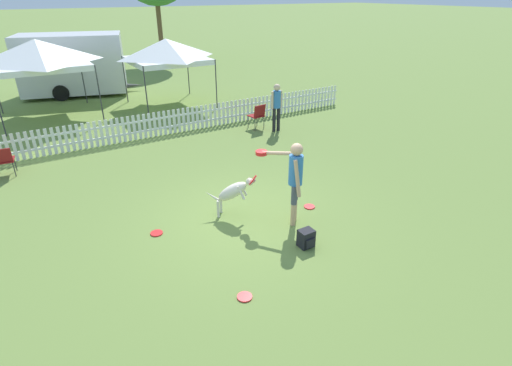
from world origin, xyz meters
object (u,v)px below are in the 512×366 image
leaping_dog (233,191)px  frisbee_midfield (157,233)px  canopy_tent_secondary (167,51)px  equipment_trailer (73,63)px  handler_person (293,174)px  folding_chair_blue_left (258,114)px  frisbee_near_dog (224,198)px  backpack_on_grass (306,238)px  frisbee_far_scatter (245,297)px  canopy_tent_main (38,54)px  frisbee_near_handler (309,207)px  folding_chair_center (3,159)px  spectator_standing (277,103)px

leaping_dog → frisbee_midfield: 1.76m
frisbee_midfield → canopy_tent_secondary: 10.32m
equipment_trailer → leaping_dog: bearing=-71.1°
handler_person → leaping_dog: 1.34m
canopy_tent_secondary → equipment_trailer: 5.16m
frisbee_midfield → equipment_trailer: bearing=86.4°
folding_chair_blue_left → equipment_trailer: 9.88m
handler_person → frisbee_midfield: (-2.56, 1.04, -1.10)m
canopy_tent_secondary → folding_chair_blue_left: bearing=-73.4°
frisbee_near_dog → folding_chair_blue_left: size_ratio=0.28×
backpack_on_grass → canopy_tent_secondary: canopy_tent_secondary is taller
frisbee_far_scatter → canopy_tent_main: size_ratio=0.08×
frisbee_near_handler → handler_person: bearing=-157.6°
frisbee_near_handler → folding_chair_center: bearing=136.3°
frisbee_near_dog → spectator_standing: (3.82, 3.46, 0.96)m
frisbee_midfield → frisbee_far_scatter: 2.58m
folding_chair_center → spectator_standing: (8.08, -0.59, 0.50)m
frisbee_near_dog → frisbee_midfield: (-1.85, -0.64, 0.00)m
frisbee_near_handler → folding_chair_center: (-5.70, 5.44, 0.47)m
folding_chair_blue_left → equipment_trailer: equipment_trailer is taller
frisbee_far_scatter → backpack_on_grass: 1.81m
handler_person → folding_chair_blue_left: 6.31m
frisbee_near_dog → backpack_on_grass: (0.43, -2.54, 0.16)m
backpack_on_grass → frisbee_near_dog: bearing=99.6°
frisbee_far_scatter → folding_chair_center: (-2.99, 7.21, 0.47)m
leaping_dog → canopy_tent_secondary: size_ratio=0.34×
leaping_dog → folding_chair_blue_left: bearing=-173.5°
frisbee_far_scatter → backpack_on_grass: size_ratio=0.70×
frisbee_near_handler → canopy_tent_main: (-4.00, 10.69, 2.32)m
spectator_standing → frisbee_near_dog: bearing=42.5°
backpack_on_grass → frisbee_far_scatter: bearing=-160.3°
frisbee_midfield → spectator_standing: 7.06m
backpack_on_grass → folding_chair_blue_left: (2.97, 6.54, 0.35)m
equipment_trailer → folding_chair_blue_left: bearing=-47.9°
frisbee_far_scatter → folding_chair_center: size_ratio=0.30×
frisbee_near_dog → frisbee_near_handler: bearing=-44.0°
canopy_tent_main → equipment_trailer: size_ratio=0.60×
frisbee_near_dog → spectator_standing: 5.25m
frisbee_far_scatter → folding_chair_center: folding_chair_center is taller
frisbee_far_scatter → spectator_standing: 8.40m
frisbee_midfield → folding_chair_blue_left: bearing=41.5°
folding_chair_center → equipment_trailer: size_ratio=0.15×
frisbee_near_handler → spectator_standing: size_ratio=0.15×
leaping_dog → backpack_on_grass: (0.63, -1.70, -0.42)m
spectator_standing → frisbee_midfield: bearing=36.2°
folding_chair_blue_left → spectator_standing: 0.81m
frisbee_near_handler → spectator_standing: spectator_standing is taller
handler_person → folding_chair_center: handler_person is taller
frisbee_far_scatter → backpack_on_grass: bearing=19.7°
canopy_tent_secondary → frisbee_near_dog: bearing=-103.0°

